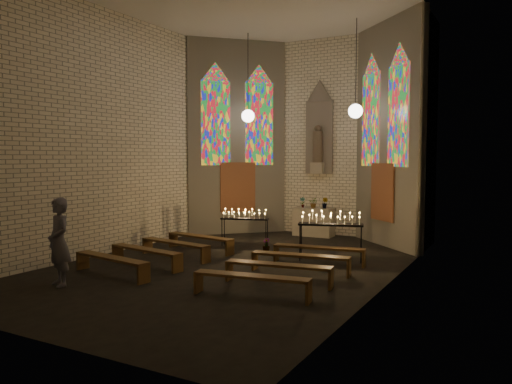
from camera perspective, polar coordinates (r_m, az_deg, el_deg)
floor at (r=13.07m, az=-2.58°, el=-8.32°), size 12.00×12.00×0.00m
room at (r=15.77m, az=3.81°, el=7.37°), size 8.22×12.43×7.00m
altar at (r=17.79m, az=6.60°, el=-3.41°), size 1.40×0.60×1.00m
flower_vase_left at (r=17.78m, az=5.35°, el=-1.18°), size 0.23×0.19×0.37m
flower_vase_center at (r=17.73m, az=6.61°, el=-1.23°), size 0.32×0.28×0.36m
flower_vase_right at (r=17.51m, az=7.89°, el=-1.24°), size 0.26×0.23×0.40m
aisle_flower_pot at (r=14.78m, az=1.18°, el=-6.08°), size 0.25×0.25×0.40m
votive_stand_left at (r=15.62m, az=-1.30°, el=-2.78°), size 1.54×0.78×1.10m
votive_stand_right at (r=13.50m, az=8.54°, el=-3.29°), size 1.76×0.90×1.26m
pew_left_0 at (r=14.99m, az=-6.40°, el=-5.29°), size 2.41×0.71×0.46m
pew_right_0 at (r=13.21m, az=7.19°, el=-6.56°), size 2.41×0.71×0.46m
pew_left_1 at (r=14.04m, az=-9.23°, el=-5.95°), size 2.41×0.71×0.46m
pew_right_1 at (r=12.12m, az=5.08°, el=-7.50°), size 2.41×0.71×0.46m
pew_left_2 at (r=13.13m, az=-12.48°, el=-6.68°), size 2.41×0.71×0.46m
pew_right_2 at (r=11.06m, az=2.56°, el=-8.61°), size 2.41×0.71×0.46m
pew_left_3 at (r=12.27m, az=-16.21°, el=-7.50°), size 2.41×0.71×0.46m
pew_right_3 at (r=10.02m, az=-0.52°, el=-9.93°), size 2.41×0.71×0.46m
visitor at (r=11.63m, az=-21.60°, el=-5.33°), size 0.81×0.67×1.92m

